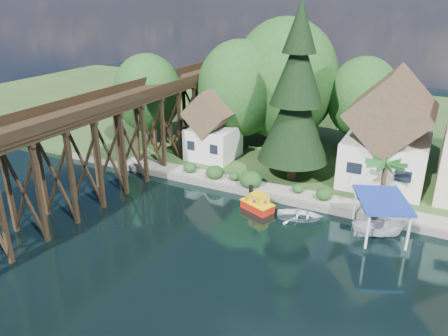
% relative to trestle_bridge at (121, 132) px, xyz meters
% --- Properties ---
extents(ground, '(140.00, 140.00, 0.00)m').
position_rel_trestle_bridge_xyz_m(ground, '(16.00, -5.17, -5.35)').
color(ground, black).
rests_on(ground, ground).
extents(bank, '(140.00, 52.00, 0.50)m').
position_rel_trestle_bridge_xyz_m(bank, '(16.00, 28.83, -5.10)').
color(bank, '#26441B').
rests_on(bank, ground).
extents(seawall, '(60.00, 0.40, 0.62)m').
position_rel_trestle_bridge_xyz_m(seawall, '(20.00, 2.83, -5.04)').
color(seawall, slate).
rests_on(seawall, ground).
extents(promenade, '(50.00, 2.60, 0.06)m').
position_rel_trestle_bridge_xyz_m(promenade, '(22.00, 4.13, -4.82)').
color(promenade, gray).
rests_on(promenade, bank).
extents(trestle_bridge, '(4.12, 44.18, 9.30)m').
position_rel_trestle_bridge_xyz_m(trestle_bridge, '(0.00, 0.00, 0.00)').
color(trestle_bridge, black).
rests_on(trestle_bridge, ground).
extents(house_left, '(7.64, 8.64, 11.02)m').
position_rel_trestle_bridge_xyz_m(house_left, '(23.00, 10.83, -0.21)').
color(house_left, white).
rests_on(house_left, bank).
extents(shed, '(5.09, 5.40, 7.85)m').
position_rel_trestle_bridge_xyz_m(shed, '(5.00, 9.33, -1.52)').
color(shed, white).
rests_on(shed, bank).
extents(bg_trees, '(49.90, 13.30, 10.57)m').
position_rel_trestle_bridge_xyz_m(bg_trees, '(17.00, 16.08, 1.94)').
color(bg_trees, '#382314').
rests_on(bg_trees, bank).
extents(shrubs, '(15.76, 2.47, 1.70)m').
position_rel_trestle_bridge_xyz_m(shrubs, '(11.40, 4.09, -4.12)').
color(shrubs, '#193D16').
rests_on(shrubs, bank).
extents(conifer, '(6.87, 6.87, 16.93)m').
position_rel_trestle_bridge_xyz_m(conifer, '(14.80, 7.56, 3.30)').
color(conifer, '#382314').
rests_on(conifer, bank).
extents(palm_tree, '(4.02, 4.02, 4.67)m').
position_rel_trestle_bridge_xyz_m(palm_tree, '(23.77, 4.38, -0.78)').
color(palm_tree, '#382314').
rests_on(palm_tree, bank).
extents(tugboat, '(3.28, 2.57, 2.10)m').
position_rel_trestle_bridge_xyz_m(tugboat, '(14.13, 0.53, -4.72)').
color(tugboat, red).
rests_on(tugboat, ground).
extents(boat_white_a, '(4.46, 3.70, 0.80)m').
position_rel_trestle_bridge_xyz_m(boat_white_a, '(17.93, 0.71, -4.95)').
color(boat_white_a, white).
rests_on(boat_white_a, ground).
extents(boat_canopy, '(5.22, 6.09, 3.30)m').
position_rel_trestle_bridge_xyz_m(boat_canopy, '(24.26, 0.59, -3.93)').
color(boat_canopy, white).
rests_on(boat_canopy, ground).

